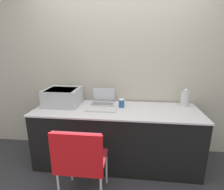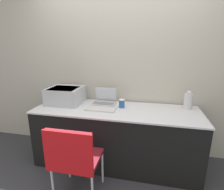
# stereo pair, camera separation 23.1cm
# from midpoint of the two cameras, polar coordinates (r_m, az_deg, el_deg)

# --- Properties ---
(ground_plane) EXTENTS (14.00, 14.00, 0.00)m
(ground_plane) POSITION_cam_midpoint_polar(r_m,az_deg,el_deg) (2.43, 2.50, -25.45)
(ground_plane) COLOR #333338
(wall_back) EXTENTS (8.00, 0.05, 2.60)m
(wall_back) POSITION_cam_midpoint_polar(r_m,az_deg,el_deg) (2.60, 5.73, 9.01)
(wall_back) COLOR #B7B2A3
(wall_back) RESTS_ON ground_plane
(table) EXTENTS (2.18, 0.72, 0.79)m
(table) POSITION_cam_midpoint_polar(r_m,az_deg,el_deg) (2.49, 4.03, -13.24)
(table) COLOR black
(table) RESTS_ON ground_plane
(printer) EXTENTS (0.47, 0.43, 0.23)m
(printer) POSITION_cam_midpoint_polar(r_m,az_deg,el_deg) (2.58, -12.51, 0.05)
(printer) COLOR #B2B7BC
(printer) RESTS_ON table
(laptop_left) EXTENTS (0.33, 0.28, 0.22)m
(laptop_left) POSITION_cam_midpoint_polar(r_m,az_deg,el_deg) (2.53, 0.12, -1.70)
(laptop_left) COLOR #B7B7BC
(laptop_left) RESTS_ON table
(external_keyboard) EXTENTS (0.40, 0.18, 0.02)m
(external_keyboard) POSITION_cam_midpoint_polar(r_m,az_deg,el_deg) (2.29, -0.93, -4.64)
(external_keyboard) COLOR silver
(external_keyboard) RESTS_ON table
(coffee_cup) EXTENTS (0.08, 0.08, 0.11)m
(coffee_cup) POSITION_cam_midpoint_polar(r_m,az_deg,el_deg) (2.37, 6.00, -2.80)
(coffee_cup) COLOR #285699
(coffee_cup) RESTS_ON table
(metal_pitcher) EXTENTS (0.11, 0.11, 0.25)m
(metal_pitcher) POSITION_cam_midpoint_polar(r_m,az_deg,el_deg) (2.56, 26.04, -1.69)
(metal_pitcher) COLOR silver
(metal_pitcher) RESTS_ON table
(chair) EXTENTS (0.49, 0.44, 0.86)m
(chair) POSITION_cam_midpoint_polar(r_m,az_deg,el_deg) (1.86, -8.90, -19.08)
(chair) COLOR maroon
(chair) RESTS_ON ground_plane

